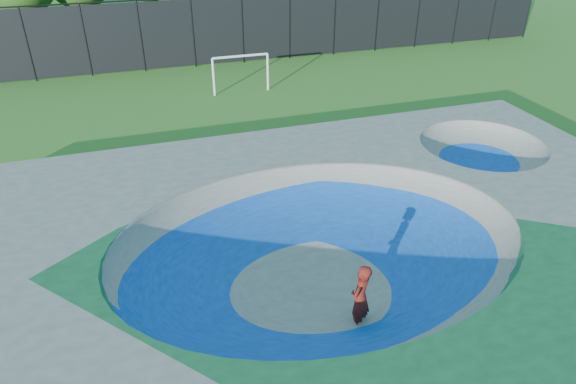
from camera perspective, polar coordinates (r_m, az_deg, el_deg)
name	(u,v)px	position (r m, az deg, el deg)	size (l,w,h in m)	color
ground	(319,280)	(14.23, 3.42, -9.72)	(120.00, 120.00, 0.00)	#31661C
skate_deck	(319,258)	(13.76, 3.51, -7.32)	(22.00, 14.00, 1.50)	gray
skater	(360,298)	(12.41, 8.04, -11.56)	(0.66, 0.44, 1.82)	red
skateboard	(358,325)	(13.02, 7.75, -14.47)	(0.78, 0.22, 0.05)	black
soccer_goal	(241,67)	(27.40, -5.28, 13.69)	(3.02, 0.12, 1.99)	white
fence	(193,31)	(32.16, -10.50, 17.14)	(48.09, 0.09, 4.04)	black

